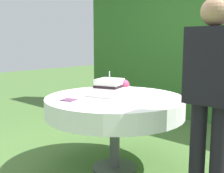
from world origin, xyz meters
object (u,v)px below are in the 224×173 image
Objects in this scene: wedding_cake at (110,88)px; serving_plate_far at (162,95)px; napkin_stack at (69,100)px; serving_plate_near at (89,104)px; cake_table at (115,106)px; standing_person at (211,93)px.

serving_plate_far is at bearing 43.31° from wedding_cake.
napkin_stack is at bearing -123.08° from serving_plate_far.
serving_plate_far is 0.94m from napkin_stack.
cake_table is at bearing 99.66° from serving_plate_near.
napkin_stack reaches higher than cake_table.
cake_table is at bearing -4.59° from wedding_cake.
serving_plate_near is 0.27m from napkin_stack.
wedding_cake is at bearing 175.41° from cake_table.
wedding_cake is at bearing -136.69° from serving_plate_far.
serving_plate_near is at bearing -107.29° from serving_plate_far.
standing_person is (1.22, 0.31, 0.17)m from napkin_stack.
wedding_cake is (-0.07, 0.01, 0.17)m from cake_table.
napkin_stack is (-0.27, -0.01, -0.00)m from serving_plate_near.
serving_plate_near and napkin_stack have the same top height.
serving_plate_far and napkin_stack have the same top height.
serving_plate_far is at bearing 145.85° from standing_person.
cake_table is at bearing 173.53° from standing_person.
standing_person is (0.95, 0.30, 0.17)m from serving_plate_near.
cake_table is at bearing 64.85° from napkin_stack.
standing_person is at bearing -6.36° from wedding_cake.
serving_plate_far is (0.31, 0.36, 0.10)m from cake_table.
serving_plate_near is 0.82m from serving_plate_far.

